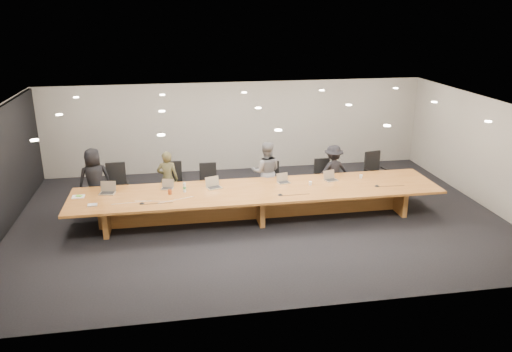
{
  "coord_description": "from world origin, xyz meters",
  "views": [
    {
      "loc": [
        -2.0,
        -11.26,
        5.02
      ],
      "look_at": [
        0.0,
        0.3,
        1.0
      ],
      "focal_mm": 35.0,
      "sensor_mm": 36.0,
      "label": 1
    }
  ],
  "objects_px": {
    "laptop_b": "(167,184)",
    "amber_mug": "(170,192)",
    "chair_mid_right": "(270,180)",
    "mic_center": "(280,194)",
    "laptop_c": "(214,183)",
    "laptop_a": "(107,188)",
    "conference_table": "(258,198)",
    "person_c": "(266,172)",
    "chair_left": "(173,184)",
    "mic_left": "(142,203)",
    "person_a": "(95,180)",
    "chair_right": "(324,178)",
    "chair_far_right": "(376,172)",
    "mic_right": "(377,186)",
    "paper_cup_near": "(310,183)",
    "person_d": "(333,171)",
    "paper_cup_far": "(361,177)",
    "chair_far_left": "(117,186)",
    "laptop_e": "(331,176)",
    "chair_mid_left": "(209,184)",
    "laptop_d": "(284,178)",
    "water_bottle": "(184,188)",
    "person_b": "(168,179)",
    "av_box": "(92,205)"
  },
  "relations": [
    {
      "from": "chair_right",
      "to": "mic_center",
      "type": "bearing_deg",
      "value": -133.51
    },
    {
      "from": "person_d",
      "to": "mic_left",
      "type": "xyz_separation_m",
      "value": [
        -5.05,
        -1.6,
        0.04
      ]
    },
    {
      "from": "av_box",
      "to": "chair_mid_right",
      "type": "bearing_deg",
      "value": 18.62
    },
    {
      "from": "chair_right",
      "to": "laptop_d",
      "type": "relative_size",
      "value": 3.4
    },
    {
      "from": "chair_mid_left",
      "to": "chair_right",
      "type": "xyz_separation_m",
      "value": [
        3.17,
        -0.01,
        -0.02
      ]
    },
    {
      "from": "chair_far_right",
      "to": "paper_cup_far",
      "type": "bearing_deg",
      "value": -144.13
    },
    {
      "from": "conference_table",
      "to": "chair_far_right",
      "type": "bearing_deg",
      "value": 19.25
    },
    {
      "from": "chair_far_right",
      "to": "chair_right",
      "type": "bearing_deg",
      "value": 168.98
    },
    {
      "from": "chair_far_left",
      "to": "paper_cup_near",
      "type": "relative_size",
      "value": 12.5
    },
    {
      "from": "laptop_d",
      "to": "water_bottle",
      "type": "distance_m",
      "value": 2.52
    },
    {
      "from": "mic_center",
      "to": "conference_table",
      "type": "bearing_deg",
      "value": 134.67
    },
    {
      "from": "person_a",
      "to": "laptop_d",
      "type": "height_order",
      "value": "person_a"
    },
    {
      "from": "person_b",
      "to": "person_c",
      "type": "height_order",
      "value": "person_c"
    },
    {
      "from": "chair_far_left",
      "to": "paper_cup_far",
      "type": "xyz_separation_m",
      "value": [
        6.27,
        -0.92,
        0.2
      ]
    },
    {
      "from": "chair_left",
      "to": "mic_right",
      "type": "xyz_separation_m",
      "value": [
        5.0,
        -1.57,
        0.2
      ]
    },
    {
      "from": "laptop_c",
      "to": "chair_right",
      "type": "bearing_deg",
      "value": -1.06
    },
    {
      "from": "paper_cup_near",
      "to": "person_c",
      "type": "bearing_deg",
      "value": 132.14
    },
    {
      "from": "person_d",
      "to": "person_a",
      "type": "bearing_deg",
      "value": -7.18
    },
    {
      "from": "person_a",
      "to": "person_c",
      "type": "distance_m",
      "value": 4.42
    },
    {
      "from": "person_c",
      "to": "laptop_a",
      "type": "distance_m",
      "value": 4.1
    },
    {
      "from": "chair_left",
      "to": "conference_table",
      "type": "bearing_deg",
      "value": -32.18
    },
    {
      "from": "paper_cup_far",
      "to": "paper_cup_near",
      "type": "bearing_deg",
      "value": -169.21
    },
    {
      "from": "chair_right",
      "to": "paper_cup_near",
      "type": "xyz_separation_m",
      "value": [
        -0.7,
        -1.14,
        0.28
      ]
    },
    {
      "from": "person_a",
      "to": "chair_far_left",
      "type": "bearing_deg",
      "value": 169.8
    },
    {
      "from": "amber_mug",
      "to": "paper_cup_near",
      "type": "bearing_deg",
      "value": 0.68
    },
    {
      "from": "chair_right",
      "to": "paper_cup_near",
      "type": "distance_m",
      "value": 1.37
    },
    {
      "from": "person_b",
      "to": "mic_left",
      "type": "xyz_separation_m",
      "value": [
        -0.59,
        -1.63,
        0.02
      ]
    },
    {
      "from": "conference_table",
      "to": "chair_far_left",
      "type": "xyz_separation_m",
      "value": [
        -3.49,
        1.28,
        0.07
      ]
    },
    {
      "from": "conference_table",
      "to": "laptop_c",
      "type": "bearing_deg",
      "value": 164.94
    },
    {
      "from": "chair_mid_right",
      "to": "mic_center",
      "type": "distance_m",
      "value": 1.82
    },
    {
      "from": "chair_left",
      "to": "mic_left",
      "type": "distance_m",
      "value": 1.91
    },
    {
      "from": "mic_left",
      "to": "conference_table",
      "type": "bearing_deg",
      "value": 9.47
    },
    {
      "from": "laptop_c",
      "to": "laptop_a",
      "type": "bearing_deg",
      "value": 160.7
    },
    {
      "from": "laptop_b",
      "to": "chair_mid_right",
      "type": "bearing_deg",
      "value": 31.86
    },
    {
      "from": "chair_left",
      "to": "laptop_e",
      "type": "distance_m",
      "value": 4.14
    },
    {
      "from": "laptop_b",
      "to": "paper_cup_near",
      "type": "height_order",
      "value": "laptop_b"
    },
    {
      "from": "chair_far_left",
      "to": "laptop_e",
      "type": "xyz_separation_m",
      "value": [
        5.46,
        -0.95,
        0.28
      ]
    },
    {
      "from": "chair_mid_left",
      "to": "mic_right",
      "type": "bearing_deg",
      "value": -19.08
    },
    {
      "from": "laptop_a",
      "to": "laptop_d",
      "type": "xyz_separation_m",
      "value": [
        4.34,
        0.03,
        -0.02
      ]
    },
    {
      "from": "conference_table",
      "to": "person_c",
      "type": "distance_m",
      "value": 1.23
    },
    {
      "from": "chair_mid_right",
      "to": "person_d",
      "type": "height_order",
      "value": "person_d"
    },
    {
      "from": "paper_cup_near",
      "to": "mic_center",
      "type": "bearing_deg",
      "value": -148.32
    },
    {
      "from": "chair_mid_left",
      "to": "person_a",
      "type": "height_order",
      "value": "person_a"
    },
    {
      "from": "person_d",
      "to": "paper_cup_far",
      "type": "relative_size",
      "value": 14.94
    },
    {
      "from": "laptop_b",
      "to": "amber_mug",
      "type": "height_order",
      "value": "laptop_b"
    },
    {
      "from": "chair_far_left",
      "to": "person_c",
      "type": "xyz_separation_m",
      "value": [
        3.9,
        -0.16,
        0.22
      ]
    },
    {
      "from": "mic_left",
      "to": "water_bottle",
      "type": "bearing_deg",
      "value": 31.12
    },
    {
      "from": "water_bottle",
      "to": "mic_left",
      "type": "relative_size",
      "value": 1.82
    },
    {
      "from": "person_a",
      "to": "laptop_d",
      "type": "distance_m",
      "value": 4.81
    },
    {
      "from": "person_c",
      "to": "person_d",
      "type": "bearing_deg",
      "value": -169.75
    }
  ]
}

